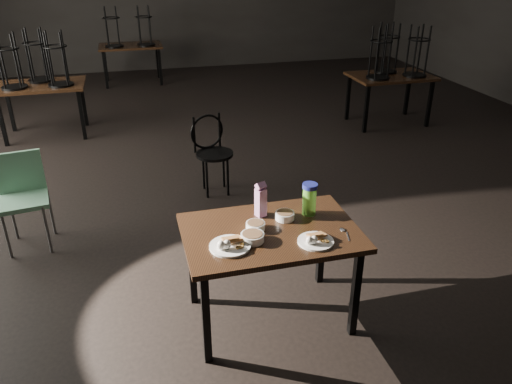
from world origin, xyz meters
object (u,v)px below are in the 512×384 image
object	(u,v)px
main_table	(271,240)
juice_carton	(261,200)
water_bottle	(309,199)
bentwood_chair	(212,148)
school_chair	(23,192)

from	to	relation	value
main_table	juice_carton	xyz separation A→B (m)	(-0.01, 0.22, 0.20)
main_table	water_bottle	distance (m)	0.42
bentwood_chair	school_chair	size ratio (longest dim) A/B	1.00
juice_carton	bentwood_chair	distance (m)	2.06
bentwood_chair	school_chair	world-z (taller)	school_chair
juice_carton	bentwood_chair	size ratio (longest dim) A/B	0.31
main_table	water_bottle	world-z (taller)	water_bottle
juice_carton	main_table	bearing A→B (deg)	-86.55
juice_carton	school_chair	distance (m)	2.31
main_table	school_chair	world-z (taller)	school_chair
water_bottle	school_chair	bearing A→B (deg)	146.93
water_bottle	juice_carton	bearing A→B (deg)	169.64
school_chair	bentwood_chair	bearing A→B (deg)	11.82
main_table	bentwood_chair	distance (m)	2.25
main_table	juice_carton	bearing A→B (deg)	93.45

